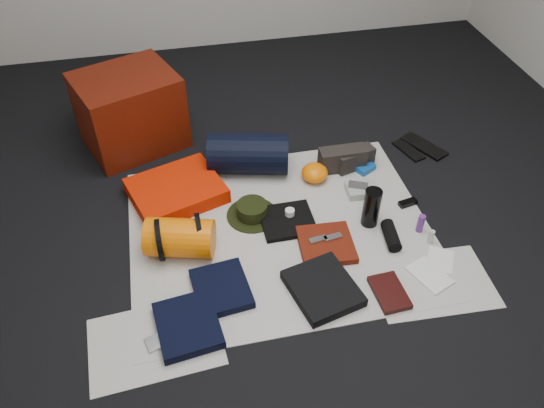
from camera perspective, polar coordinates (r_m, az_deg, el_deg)
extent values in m
cube|color=black|center=(2.87, 0.94, -3.09)|extent=(4.50, 4.50, 0.02)
cube|color=silver|center=(2.86, 0.94, -2.91)|extent=(1.60, 1.30, 0.01)
cube|color=silver|center=(2.49, -12.44, -14.25)|extent=(0.61, 0.44, 0.00)
cube|color=silver|center=(2.75, 16.83, -8.07)|extent=(0.60, 0.43, 0.00)
cube|color=#551206|center=(3.45, -15.01, 9.63)|extent=(0.71, 0.65, 0.48)
cube|color=red|center=(3.08, -10.25, 1.43)|extent=(0.60, 0.54, 0.09)
cylinder|color=orange|center=(2.73, -9.87, -3.60)|extent=(0.38, 0.28, 0.20)
cylinder|color=black|center=(2.73, -11.98, -3.80)|extent=(0.02, 0.22, 0.22)
cylinder|color=black|center=(2.72, -7.80, -3.19)|extent=(0.03, 0.22, 0.22)
cylinder|color=black|center=(3.17, -2.56, 5.41)|extent=(0.52, 0.35, 0.25)
cylinder|color=black|center=(2.94, -2.13, -1.18)|extent=(0.33, 0.33, 0.01)
cylinder|color=black|center=(2.92, -2.15, -0.59)|extent=(0.17, 0.17, 0.07)
cube|color=black|center=(3.24, 7.58, 4.84)|extent=(0.28, 0.11, 0.14)
cube|color=black|center=(3.27, 8.88, 4.82)|extent=(0.26, 0.16, 0.12)
cube|color=black|center=(3.51, 14.46, 5.62)|extent=(0.15, 0.25, 0.01)
cube|color=black|center=(3.56, 16.02, 5.99)|extent=(0.24, 0.32, 0.02)
cube|color=black|center=(2.48, -9.03, -12.75)|extent=(0.31, 0.34, 0.05)
cube|color=black|center=(2.59, -5.47, -9.03)|extent=(0.29, 0.32, 0.05)
cube|color=black|center=(2.58, 5.49, -9.01)|extent=(0.36, 0.39, 0.05)
cube|color=black|center=(2.90, 1.67, -1.81)|extent=(0.28, 0.26, 0.03)
cube|color=#591609|center=(2.78, 5.84, -4.35)|extent=(0.30, 0.30, 0.04)
ellipsoid|color=orange|center=(3.15, 4.61, 3.36)|extent=(0.20, 0.20, 0.10)
cube|color=#929991|center=(3.11, 9.65, 1.53)|extent=(0.19, 0.15, 0.04)
cylinder|color=black|center=(2.87, 10.64, -0.37)|extent=(0.12, 0.12, 0.23)
cylinder|color=black|center=(2.86, 12.68, -3.33)|extent=(0.09, 0.19, 0.07)
cube|color=#A6A6AA|center=(3.12, 9.21, 1.71)|extent=(0.13, 0.11, 0.05)
cube|color=#0F4A96|center=(3.28, 10.04, 3.83)|extent=(0.14, 0.12, 0.04)
cylinder|color=#5D277F|center=(2.93, 15.69, -2.02)|extent=(0.04, 0.04, 0.11)
cylinder|color=#A8ACA8|center=(2.90, 16.74, -3.40)|extent=(0.03, 0.03, 0.08)
cube|color=black|center=(2.63, 12.51, -9.28)|extent=(0.15, 0.23, 0.03)
cube|color=silver|center=(2.76, 16.58, -7.35)|extent=(0.21, 0.24, 0.01)
cube|color=silver|center=(2.85, 17.66, -5.76)|extent=(0.19, 0.21, 0.01)
cube|color=black|center=(3.10, 14.39, 0.13)|extent=(0.11, 0.06, 0.03)
cube|color=#A6A6AA|center=(2.48, -12.46, -14.37)|extent=(0.10, 0.10, 0.01)
cylinder|color=silver|center=(2.90, 1.93, -0.90)|extent=(0.05, 0.05, 0.04)
cube|color=#A6A6AA|center=(2.77, 4.97, -3.83)|extent=(0.10, 0.05, 0.01)
cube|color=#A6A6AA|center=(2.79, 6.55, -3.56)|extent=(0.10, 0.05, 0.01)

